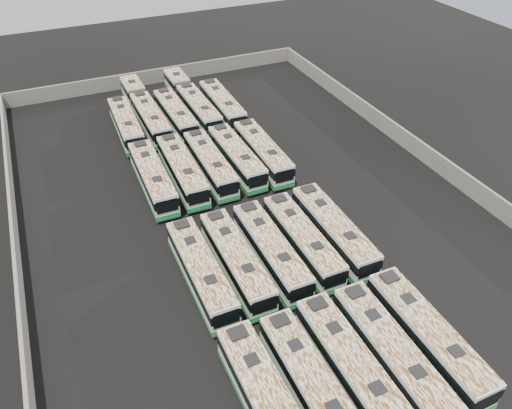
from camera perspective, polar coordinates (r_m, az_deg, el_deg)
name	(u,v)px	position (r m, az deg, el deg)	size (l,w,h in m)	color
ground	(255,214)	(50.78, -0.17, -1.14)	(140.00, 140.00, 0.00)	black
perimeter_wall	(255,206)	(50.10, -0.17, -0.15)	(45.20, 73.20, 2.20)	#65625E
bus_front_far_left	(268,405)	(34.64, 1.43, -21.90)	(2.65, 11.96, 3.36)	silver
bus_front_left	(312,387)	(35.57, 6.42, -20.00)	(2.51, 11.61, 3.27)	silver
bus_front_center	(352,369)	(36.65, 10.93, -18.00)	(2.54, 12.00, 3.38)	silver
bus_front_right	(391,354)	(37.99, 15.15, -16.22)	(2.66, 11.92, 3.35)	silver
bus_front_far_right	(427,336)	(39.75, 18.94, -14.05)	(2.57, 11.90, 3.35)	silver
bus_midfront_far_left	(201,272)	(42.47, -6.30, -7.62)	(2.53, 11.70, 3.29)	silver
bus_midfront_left	(236,261)	(43.19, -2.25, -6.46)	(2.48, 11.65, 3.28)	silver
bus_midfront_center	(271,251)	(44.12, 1.71, -5.30)	(2.48, 11.65, 3.28)	silver
bus_midfront_right	(302,240)	(45.35, 5.31, -4.11)	(2.47, 11.55, 3.25)	silver
bus_midfront_far_right	(333,231)	(46.67, 8.82, -2.98)	(2.60, 11.90, 3.35)	silver
bus_midback_far_left	(153,178)	(54.25, -11.72, 3.02)	(2.65, 11.92, 3.35)	silver
bus_midback_left	(182,170)	(54.89, -8.43, 3.89)	(2.73, 11.99, 3.37)	silver
bus_midback_center	(210,164)	(55.71, -5.26, 4.63)	(2.54, 11.61, 3.27)	silver
bus_midback_right	(237,157)	(56.73, -2.23, 5.43)	(2.60, 11.64, 3.27)	silver
bus_midback_far_right	(263,152)	(57.56, 0.75, 5.99)	(2.66, 11.79, 3.31)	silver
bus_back_far_left	(126,125)	(65.56, -14.62, 8.83)	(2.71, 11.54, 3.24)	silver
bus_back_left	(145,109)	(68.89, -12.61, 10.58)	(2.54, 18.04, 3.27)	silver
bus_back_center	(176,115)	(66.63, -9.17, 10.07)	(2.67, 11.62, 3.26)	silver
bus_back_right	(191,100)	(70.29, -7.39, 11.72)	(2.62, 18.04, 3.27)	silver
bus_back_far_right	(222,105)	(68.38, -3.87, 11.24)	(2.73, 11.89, 3.34)	silver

